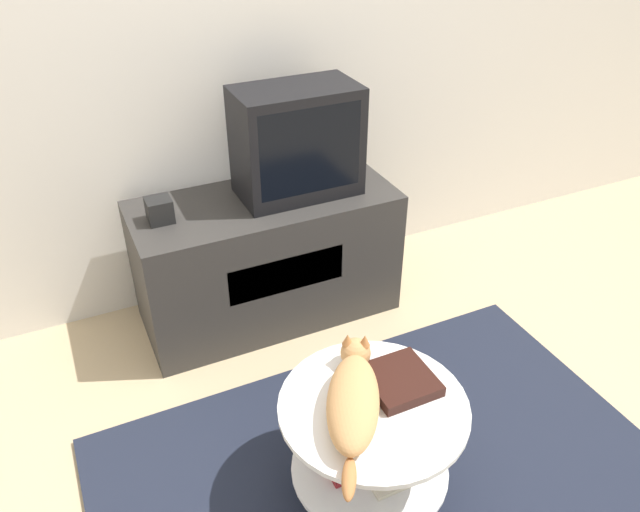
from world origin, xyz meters
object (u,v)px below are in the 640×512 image
at_px(dvd_box, 400,380).
at_px(cat, 353,397).
at_px(speaker, 159,210).
at_px(tv, 297,142).

relative_size(dvd_box, cat, 0.40).
xyz_separation_m(speaker, cat, (0.30, -1.08, -0.16)).
xyz_separation_m(tv, speaker, (-0.60, -0.00, -0.18)).
xyz_separation_m(dvd_box, cat, (-0.18, -0.03, 0.04)).
relative_size(tv, speaker, 5.15).
bearing_deg(speaker, tv, 0.10).
bearing_deg(dvd_box, tv, 83.90).
distance_m(speaker, cat, 1.13).
bearing_deg(dvd_box, speaker, 114.73).
height_order(tv, cat, tv).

